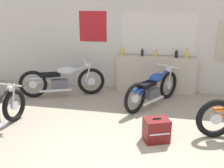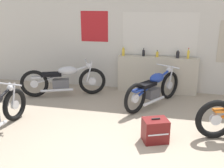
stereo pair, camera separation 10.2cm
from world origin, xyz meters
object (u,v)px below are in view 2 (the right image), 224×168
Objects in this scene: bottle_left_center at (144,53)px; motorcycle_silver at (64,80)px; motorcycle_blue at (154,88)px; bottle_right_center at (178,54)px; bottle_rightmost at (188,54)px; hard_case_darkred at (155,130)px; bottle_leftmost at (123,51)px; bottle_center at (157,54)px.

bottle_left_center reaches higher than motorcycle_silver.
motorcycle_silver reaches higher than motorcycle_blue.
bottle_right_center is 0.85× the size of bottle_rightmost.
bottle_left_center is at bearing 23.51° from motorcycle_silver.
bottle_leftmost is at bearing 112.02° from hard_case_darkred.
motorcycle_blue is 0.85× the size of motorcycle_silver.
hard_case_darkred is (0.17, -2.65, -0.83)m from bottle_center.
bottle_rightmost is 1.38m from motorcycle_blue.
bottle_center is at bearing 177.01° from bottle_right_center.
bottle_rightmost is (0.26, -0.01, 0.02)m from bottle_right_center.
hard_case_darkred is at bearing -86.24° from bottle_center.
motorcycle_silver is (-2.29, -0.81, -0.61)m from bottle_center.
bottle_left_center is at bearing 5.58° from bottle_leftmost.
bottle_right_center is (1.40, -0.00, -0.01)m from bottle_leftmost.
bottle_center is 0.52m from bottle_right_center.
bottle_rightmost reaches higher than motorcycle_blue.
bottle_rightmost reaches higher than bottle_left_center.
motorcycle_silver is at bearing -160.43° from bottle_center.
hard_case_darkred is (0.53, -2.68, -0.85)m from bottle_left_center.
bottle_leftmost is at bearing 29.37° from motorcycle_silver.
bottle_rightmost is at bearing 51.47° from motorcycle_blue.
hard_case_darkred is at bearing -67.98° from bottle_leftmost.
motorcycle_blue is at bearing -69.65° from bottle_left_center.
motorcycle_silver is at bearing -164.33° from bottle_right_center.
bottle_left_center is at bearing 110.35° from motorcycle_blue.
bottle_left_center is at bearing 176.96° from bottle_rightmost.
bottle_leftmost reaches higher than bottle_left_center.
bottle_right_center is 1.25m from motorcycle_blue.
bottle_left_center is 0.12× the size of motorcycle_blue.
bottle_left_center is at bearing 101.24° from hard_case_darkred.
bottle_rightmost is at bearing -1.44° from bottle_right_center.
bottle_right_center is 2.98m from motorcycle_silver.
bottle_center is at bearing 19.57° from motorcycle_silver.
motorcycle_blue is at bearing 95.40° from hard_case_darkred.
bottle_center reaches higher than hard_case_darkred.
bottle_rightmost reaches higher than motorcycle_silver.
bottle_rightmost reaches higher than bottle_leftmost.
bottle_rightmost is 0.52× the size of hard_case_darkred.
motorcycle_blue is at bearing -4.18° from motorcycle_silver.
bottle_rightmost is at bearing -0.28° from bottle_leftmost.
bottle_left_center is 0.94× the size of bottle_right_center.
motorcycle_blue is at bearing -117.61° from bottle_right_center.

